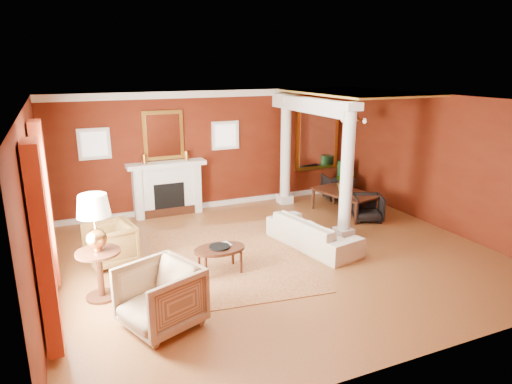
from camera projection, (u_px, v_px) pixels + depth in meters
name	position (u px, v px, depth m)	size (l,w,h in m)	color
ground	(277.00, 256.00, 8.66)	(8.00, 8.00, 0.00)	brown
room_shell	(279.00, 151.00, 8.11)	(8.04, 7.04, 2.92)	#561C0B
fireplace	(167.00, 188.00, 10.90)	(1.85, 0.42, 1.29)	white
overmantel_mirror	(163.00, 135.00, 10.68)	(0.95, 0.07, 1.15)	gold
flank_window_left	(94.00, 144.00, 10.12)	(0.70, 0.07, 0.70)	white
flank_window_right	(225.00, 135.00, 11.32)	(0.70, 0.07, 0.70)	white
left_window	(43.00, 222.00, 6.24)	(0.21, 2.55, 2.60)	white
column_front	(347.00, 171.00, 9.19)	(0.36, 0.36, 2.80)	white
column_back	(286.00, 149.00, 11.57)	(0.36, 0.36, 2.80)	white
header_beam	(309.00, 105.00, 10.28)	(0.30, 3.20, 0.32)	white
amber_ceiling	(356.00, 93.00, 10.52)	(2.30, 3.40, 0.04)	gold
dining_mirror	(317.00, 139.00, 12.40)	(1.30, 0.07, 1.70)	gold
chandelier	(355.00, 119.00, 10.76)	(0.60, 0.62, 0.75)	#AD7436
crown_trim	(215.00, 94.00, 10.94)	(8.00, 0.08, 0.16)	white
base_trim	(218.00, 203.00, 11.69)	(8.00, 0.08, 0.12)	white
rug	(227.00, 258.00, 8.56)	(2.72, 3.63, 0.01)	maroon
sofa	(313.00, 228.00, 8.99)	(2.05, 0.60, 0.80)	#EFE4C9
armchair_leopard	(110.00, 242.00, 8.20)	(0.81, 0.76, 0.84)	black
armchair_stripe	(160.00, 294.00, 6.21)	(0.95, 0.89, 0.98)	tan
coffee_table	(220.00, 250.00, 7.87)	(0.90, 0.90, 0.46)	black
coffee_book	(221.00, 240.00, 7.92)	(0.17, 0.02, 0.23)	black
side_table	(95.00, 228.00, 6.81)	(0.67, 0.67, 1.67)	black
dining_table	(346.00, 196.00, 11.00)	(1.57, 0.55, 0.88)	black
dining_chair_near	(368.00, 207.00, 10.53)	(0.65, 0.61, 0.67)	black
dining_chair_far	(337.00, 185.00, 12.28)	(0.69, 0.65, 0.71)	black
green_urn	(343.00, 182.00, 12.54)	(0.41, 0.41, 0.99)	#133D1C
potted_plant	(345.00, 170.00, 10.77)	(0.48, 0.53, 0.41)	#26591E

